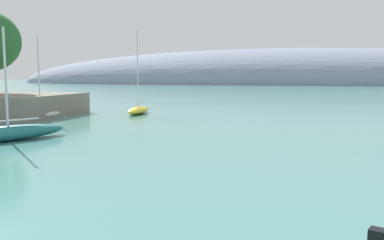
% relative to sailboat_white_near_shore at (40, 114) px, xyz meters
% --- Properties ---
extents(distant_ridge, '(291.27, 79.64, 35.01)m').
position_rel_sailboat_white_near_shore_xyz_m(distant_ridge, '(16.75, 176.14, -0.59)').
color(distant_ridge, gray).
rests_on(distant_ridge, ground).
extents(sailboat_white_near_shore, '(2.31, 7.19, 8.48)m').
position_rel_sailboat_white_near_shore_xyz_m(sailboat_white_near_shore, '(0.00, 0.00, 0.00)').
color(sailboat_white_near_shore, white).
rests_on(sailboat_white_near_shore, water).
extents(sailboat_yellow_mid_mooring, '(2.17, 5.96, 9.67)m').
position_rel_sailboat_white_near_shore_xyz_m(sailboat_yellow_mid_mooring, '(7.35, 8.28, -0.08)').
color(sailboat_yellow_mid_mooring, yellow).
rests_on(sailboat_yellow_mid_mooring, water).
extents(sailboat_teal_outer_mooring, '(5.61, 8.32, 7.78)m').
position_rel_sailboat_white_near_shore_xyz_m(sailboat_teal_outer_mooring, '(6.04, -12.43, -0.03)').
color(sailboat_teal_outer_mooring, '#1E6B70').
rests_on(sailboat_teal_outer_mooring, water).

